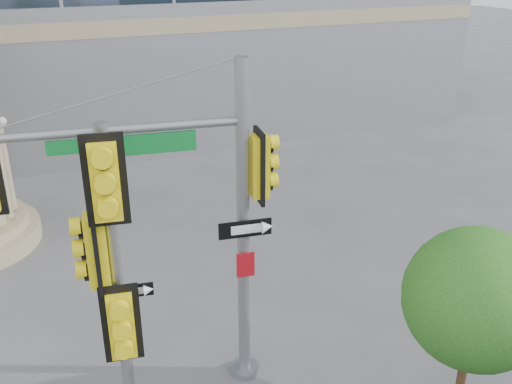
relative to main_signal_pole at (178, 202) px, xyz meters
name	(u,v)px	position (x,y,z in m)	size (l,w,h in m)	color
main_signal_pole	(178,202)	(0.00, 0.00, 0.00)	(4.88, 1.08, 6.34)	slate
secondary_signal_pole	(112,269)	(-1.32, -0.76, -0.61)	(0.98, 0.82, 5.65)	slate
street_tree	(476,303)	(4.23, -2.81, -1.40)	(2.46, 2.41, 3.84)	tan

